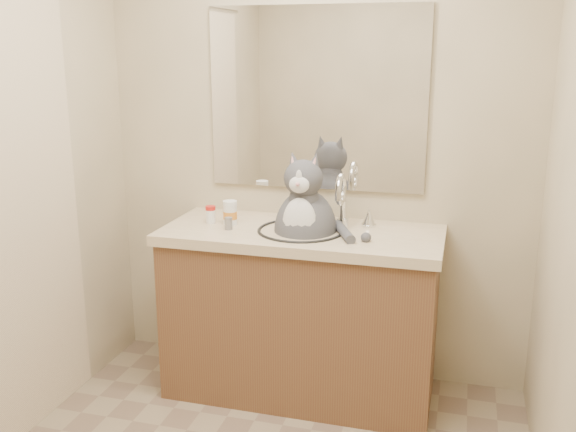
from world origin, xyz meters
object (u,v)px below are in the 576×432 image
object	(u,v)px
cat	(305,225)
pill_bottle_orange	(230,213)
pill_bottle_redcap	(211,214)
grey_canister	(229,223)

from	to	relation	value
cat	pill_bottle_orange	size ratio (longest dim) A/B	5.00
pill_bottle_redcap	grey_canister	world-z (taller)	pill_bottle_redcap
pill_bottle_redcap	grey_canister	distance (m)	0.16
pill_bottle_redcap	cat	bearing A→B (deg)	-2.21
cat	pill_bottle_orange	bearing A→B (deg)	178.17
pill_bottle_redcap	pill_bottle_orange	size ratio (longest dim) A/B	0.72
grey_canister	pill_bottle_orange	bearing A→B (deg)	105.33
cat	grey_canister	distance (m)	0.37
grey_canister	cat	bearing A→B (deg)	11.14
pill_bottle_orange	grey_canister	size ratio (longest dim) A/B	2.00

